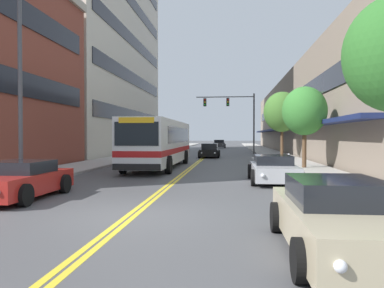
{
  "coord_description": "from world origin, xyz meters",
  "views": [
    {
      "loc": [
        2.55,
        -9.51,
        2.06
      ],
      "look_at": [
        0.04,
        14.8,
        1.54
      ],
      "focal_mm": 35.0,
      "sensor_mm": 36.0,
      "label": 1
    }
  ],
  "objects_px": {
    "street_tree_right_mid": "(305,111)",
    "traffic_signal_mast": "(234,111)",
    "car_champagne_parked_left_far": "(158,151)",
    "car_beige_parked_right_foreground": "(338,219)",
    "street_tree_right_far": "(282,112)",
    "city_bus": "(161,141)",
    "car_dark_grey_moving_lead": "(219,144)",
    "fire_hydrant": "(289,161)",
    "car_red_parked_left_mid": "(19,181)",
    "car_silver_parked_right_mid": "(273,169)",
    "car_black_moving_second": "(210,151)",
    "car_slate_blue_parked_left_near": "(170,149)",
    "street_lamp_left_near": "(28,56)"
  },
  "relations": [
    {
      "from": "car_red_parked_left_mid",
      "to": "car_black_moving_second",
      "type": "relative_size",
      "value": 0.95
    },
    {
      "from": "street_tree_right_far",
      "to": "car_beige_parked_right_foreground",
      "type": "bearing_deg",
      "value": -95.65
    },
    {
      "from": "car_champagne_parked_left_far",
      "to": "car_beige_parked_right_foreground",
      "type": "height_order",
      "value": "car_champagne_parked_left_far"
    },
    {
      "from": "street_tree_right_far",
      "to": "car_champagne_parked_left_far",
      "type": "bearing_deg",
      "value": 176.44
    },
    {
      "from": "car_champagne_parked_left_far",
      "to": "street_tree_right_far",
      "type": "height_order",
      "value": "street_tree_right_far"
    },
    {
      "from": "street_tree_right_mid",
      "to": "traffic_signal_mast",
      "type": "bearing_deg",
      "value": 101.47
    },
    {
      "from": "traffic_signal_mast",
      "to": "car_black_moving_second",
      "type": "bearing_deg",
      "value": -110.05
    },
    {
      "from": "car_silver_parked_right_mid",
      "to": "car_dark_grey_moving_lead",
      "type": "distance_m",
      "value": 47.81
    },
    {
      "from": "street_tree_right_mid",
      "to": "car_red_parked_left_mid",
      "type": "bearing_deg",
      "value": -134.45
    },
    {
      "from": "car_dark_grey_moving_lead",
      "to": "city_bus",
      "type": "bearing_deg",
      "value": -93.8
    },
    {
      "from": "car_black_moving_second",
      "to": "fire_hydrant",
      "type": "height_order",
      "value": "car_black_moving_second"
    },
    {
      "from": "city_bus",
      "to": "car_dark_grey_moving_lead",
      "type": "height_order",
      "value": "city_bus"
    },
    {
      "from": "street_tree_right_far",
      "to": "fire_hydrant",
      "type": "bearing_deg",
      "value": -95.81
    },
    {
      "from": "car_slate_blue_parked_left_near",
      "to": "car_dark_grey_moving_lead",
      "type": "relative_size",
      "value": 1.11
    },
    {
      "from": "street_lamp_left_near",
      "to": "car_dark_grey_moving_lead",
      "type": "bearing_deg",
      "value": 83.78
    },
    {
      "from": "city_bus",
      "to": "car_dark_grey_moving_lead",
      "type": "xyz_separation_m",
      "value": [
        2.67,
        40.21,
        -1.05
      ]
    },
    {
      "from": "car_black_moving_second",
      "to": "car_dark_grey_moving_lead",
      "type": "bearing_deg",
      "value": 89.82
    },
    {
      "from": "car_champagne_parked_left_far",
      "to": "car_black_moving_second",
      "type": "xyz_separation_m",
      "value": [
        4.91,
        1.19,
        -0.04
      ]
    },
    {
      "from": "car_dark_grey_moving_lead",
      "to": "street_tree_right_far",
      "type": "relative_size",
      "value": 0.7
    },
    {
      "from": "car_silver_parked_right_mid",
      "to": "car_dark_grey_moving_lead",
      "type": "height_order",
      "value": "car_dark_grey_moving_lead"
    },
    {
      "from": "city_bus",
      "to": "street_tree_right_mid",
      "type": "distance_m",
      "value": 9.32
    },
    {
      "from": "car_dark_grey_moving_lead",
      "to": "traffic_signal_mast",
      "type": "distance_m",
      "value": 22.07
    },
    {
      "from": "car_beige_parked_right_foreground",
      "to": "street_tree_right_mid",
      "type": "xyz_separation_m",
      "value": [
        2.57,
        16.49,
        2.96
      ]
    },
    {
      "from": "traffic_signal_mast",
      "to": "car_beige_parked_right_foreground",
      "type": "bearing_deg",
      "value": -87.72
    },
    {
      "from": "fire_hydrant",
      "to": "street_lamp_left_near",
      "type": "bearing_deg",
      "value": -140.35
    },
    {
      "from": "car_red_parked_left_mid",
      "to": "street_tree_right_mid",
      "type": "height_order",
      "value": "street_tree_right_mid"
    },
    {
      "from": "car_champagne_parked_left_far",
      "to": "street_tree_right_far",
      "type": "distance_m",
      "value": 12.12
    },
    {
      "from": "car_beige_parked_right_foreground",
      "to": "car_black_moving_second",
      "type": "distance_m",
      "value": 29.81
    },
    {
      "from": "car_slate_blue_parked_left_near",
      "to": "car_red_parked_left_mid",
      "type": "xyz_separation_m",
      "value": [
        -0.12,
        -30.05,
        -0.04
      ]
    },
    {
      "from": "car_slate_blue_parked_left_near",
      "to": "fire_hydrant",
      "type": "height_order",
      "value": "car_slate_blue_parked_left_near"
    },
    {
      "from": "car_silver_parked_right_mid",
      "to": "fire_hydrant",
      "type": "relative_size",
      "value": 5.14
    },
    {
      "from": "car_champagne_parked_left_far",
      "to": "car_beige_parked_right_foreground",
      "type": "bearing_deg",
      "value": -72.73
    },
    {
      "from": "street_lamp_left_near",
      "to": "fire_hydrant",
      "type": "height_order",
      "value": "street_lamp_left_near"
    },
    {
      "from": "car_red_parked_left_mid",
      "to": "street_tree_right_far",
      "type": "relative_size",
      "value": 0.74
    },
    {
      "from": "traffic_signal_mast",
      "to": "street_tree_right_mid",
      "type": "relative_size",
      "value": 1.41
    },
    {
      "from": "car_champagne_parked_left_far",
      "to": "street_tree_right_far",
      "type": "bearing_deg",
      "value": -3.56
    },
    {
      "from": "car_slate_blue_parked_left_near",
      "to": "car_beige_parked_right_foreground",
      "type": "relative_size",
      "value": 0.98
    },
    {
      "from": "car_champagne_parked_left_far",
      "to": "street_lamp_left_near",
      "type": "xyz_separation_m",
      "value": [
        -0.59,
        -21.81,
        4.38
      ]
    },
    {
      "from": "car_slate_blue_parked_left_near",
      "to": "car_champagne_parked_left_far",
      "type": "bearing_deg",
      "value": -91.02
    },
    {
      "from": "city_bus",
      "to": "car_black_moving_second",
      "type": "xyz_separation_m",
      "value": [
        2.58,
        11.93,
        -1.1
      ]
    },
    {
      "from": "street_tree_right_far",
      "to": "fire_hydrant",
      "type": "relative_size",
      "value": 6.71
    },
    {
      "from": "car_silver_parked_right_mid",
      "to": "street_lamp_left_near",
      "type": "relative_size",
      "value": 0.53
    },
    {
      "from": "car_slate_blue_parked_left_near",
      "to": "street_lamp_left_near",
      "type": "distance_m",
      "value": 28.72
    },
    {
      "from": "car_dark_grey_moving_lead",
      "to": "fire_hydrant",
      "type": "bearing_deg",
      "value": -82.8
    },
    {
      "from": "car_silver_parked_right_mid",
      "to": "street_tree_right_far",
      "type": "xyz_separation_m",
      "value": [
        2.72,
        17.47,
        3.65
      ]
    },
    {
      "from": "car_red_parked_left_mid",
      "to": "traffic_signal_mast",
      "type": "bearing_deg",
      "value": 76.79
    },
    {
      "from": "city_bus",
      "to": "street_lamp_left_near",
      "type": "height_order",
      "value": "street_lamp_left_near"
    },
    {
      "from": "street_tree_right_mid",
      "to": "fire_hydrant",
      "type": "xyz_separation_m",
      "value": [
        -1.06,
        -0.89,
        -2.97
      ]
    },
    {
      "from": "car_red_parked_left_mid",
      "to": "car_silver_parked_right_mid",
      "type": "height_order",
      "value": "car_red_parked_left_mid"
    },
    {
      "from": "traffic_signal_mast",
      "to": "street_tree_right_mid",
      "type": "bearing_deg",
      "value": -78.53
    }
  ]
}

